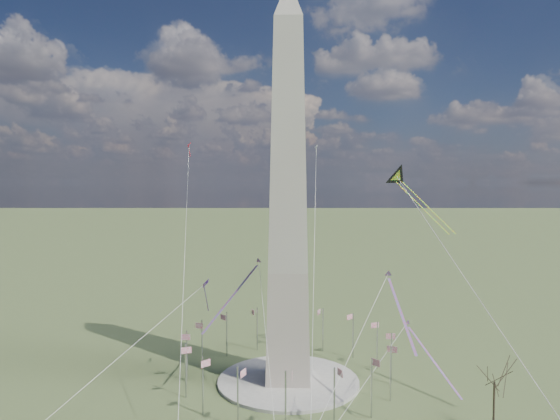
{
  "coord_description": "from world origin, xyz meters",
  "views": [
    {
      "loc": [
        2.56,
        -124.37,
        50.83
      ],
      "look_at": [
        -2.11,
        0.0,
        44.0
      ],
      "focal_mm": 32.0,
      "sensor_mm": 36.0,
      "label": 1
    }
  ],
  "objects": [
    {
      "name": "ground",
      "position": [
        0.0,
        0.0,
        0.0
      ],
      "size": [
        2000.0,
        2000.0,
        0.0
      ],
      "primitive_type": "plane",
      "color": "#48542A",
      "rests_on": "ground"
    },
    {
      "name": "plaza",
      "position": [
        0.0,
        0.0,
        0.4
      ],
      "size": [
        36.0,
        36.0,
        0.8
      ],
      "primitive_type": "cylinder",
      "color": "#B4B1A4",
      "rests_on": "ground"
    },
    {
      "name": "washington_monument",
      "position": [
        0.0,
        0.0,
        47.95
      ],
      "size": [
        15.56,
        15.56,
        100.0
      ],
      "color": "#B2A395",
      "rests_on": "plaza"
    },
    {
      "name": "flagpole_ring",
      "position": [
        -0.0,
        -0.0,
        7.27
      ],
      "size": [
        54.4,
        54.4,
        13.0
      ],
      "color": "#AFB1B6",
      "rests_on": "ground"
    },
    {
      "name": "tree_near",
      "position": [
        42.59,
        -23.22,
        10.88
      ],
      "size": [
        8.72,
        8.72,
        15.26
      ],
      "color": "#493E2C",
      "rests_on": "ground"
    },
    {
      "name": "kite_delta_black",
      "position": [
        29.82,
        11.35,
        51.58
      ],
      "size": [
        15.75,
        20.28,
        17.47
      ],
      "rotation": [
        0.0,
        0.0,
        3.72
      ],
      "color": "black",
      "rests_on": "ground"
    },
    {
      "name": "kite_diamond_purple",
      "position": [
        -21.3,
        1.83,
        24.02
      ],
      "size": [
        1.66,
        2.82,
        8.65
      ],
      "rotation": [
        0.0,
        0.0,
        2.88
      ],
      "color": "#4E1D83",
      "rests_on": "ground"
    },
    {
      "name": "kite_streamer_left",
      "position": [
        24.81,
        -12.37,
        24.17
      ],
      "size": [
        3.57,
        20.32,
        13.97
      ],
      "rotation": [
        0.0,
        0.0,
        3.26
      ],
      "color": "red",
      "rests_on": "ground"
    },
    {
      "name": "kite_streamer_mid",
      "position": [
        -12.28,
        1.93,
        24.62
      ],
      "size": [
        13.27,
        19.81,
        15.54
      ],
      "rotation": [
        0.0,
        0.0,
        2.58
      ],
      "color": "red",
      "rests_on": "ground"
    },
    {
      "name": "kite_streamer_right",
      "position": [
        33.94,
        -2.05,
        9.76
      ],
      "size": [
        10.01,
        18.13,
        13.55
      ],
      "rotation": [
        0.0,
        0.0,
        3.61
      ],
      "color": "red",
      "rests_on": "ground"
    },
    {
      "name": "kite_small_red",
      "position": [
        -33.36,
        38.49,
        62.87
      ],
      "size": [
        1.42,
        1.82,
        4.73
      ],
      "rotation": [
        0.0,
        0.0,
        2.96
      ],
      "color": "#F91D31",
      "rests_on": "ground"
    },
    {
      "name": "kite_small_white",
      "position": [
        8.56,
        47.3,
        62.88
      ],
      "size": [
        1.26,
        1.43,
        3.88
      ],
      "rotation": [
        0.0,
        0.0,
        3.02
      ],
      "color": "silver",
      "rests_on": "ground"
    }
  ]
}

